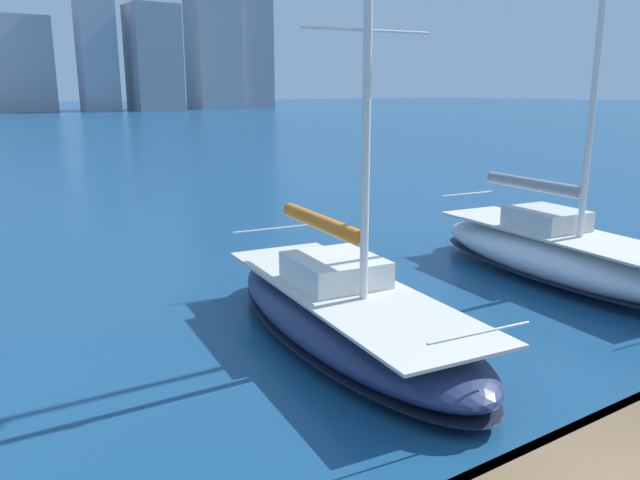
% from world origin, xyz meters
% --- Properties ---
extents(sailboat_grey, '(3.62, 8.92, 13.01)m').
position_xyz_m(sailboat_grey, '(-8.28, -7.10, 0.76)').
color(sailboat_grey, white).
rests_on(sailboat_grey, ground).
extents(sailboat_orange, '(3.92, 9.06, 9.47)m').
position_xyz_m(sailboat_orange, '(-0.85, -6.71, 0.64)').
color(sailboat_orange, navy).
rests_on(sailboat_orange, ground).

